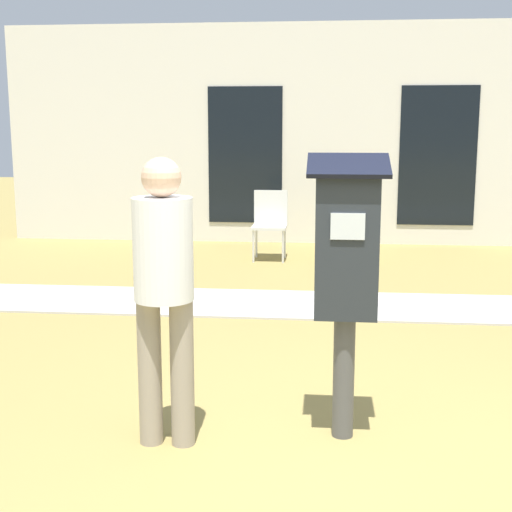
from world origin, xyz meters
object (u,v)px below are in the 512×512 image
object	(u,v)px
person_standing	(164,280)
outdoor_chair_left	(270,219)
parking_meter	(346,260)
outdoor_chair_middle	(348,219)

from	to	relation	value
person_standing	outdoor_chair_left	distance (m)	5.60
parking_meter	outdoor_chair_middle	world-z (taller)	parking_meter
parking_meter	outdoor_chair_middle	xyz separation A→B (m)	(0.16, 5.48, -0.49)
parking_meter	outdoor_chair_left	size ratio (longest dim) A/B	1.77
parking_meter	outdoor_chair_middle	bearing A→B (deg)	88.28
parking_meter	outdoor_chair_middle	distance (m)	5.50
person_standing	parking_meter	bearing A→B (deg)	46.12
person_standing	outdoor_chair_middle	bearing A→B (deg)	113.46
outdoor_chair_left	outdoor_chair_middle	xyz separation A→B (m)	(1.02, 0.08, 0.00)
outdoor_chair_left	outdoor_chair_middle	size ratio (longest dim) A/B	1.00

